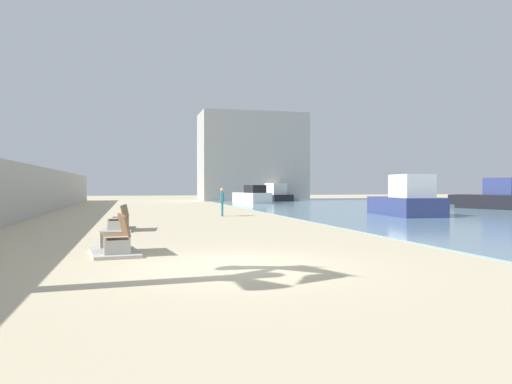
{
  "coord_description": "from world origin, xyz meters",
  "views": [
    {
      "loc": [
        -2.06,
        -10.39,
        1.7
      ],
      "look_at": [
        4.47,
        15.98,
        1.36
      ],
      "focal_mm": 35.2,
      "sensor_mm": 36.0,
      "label": 1
    }
  ],
  "objects_px": {
    "boat_distant": "(496,197)",
    "boat_mid_bay": "(272,194)",
    "boat_far_right": "(252,196)",
    "person_walking": "(222,200)",
    "boat_nearest": "(407,201)",
    "boat_far_left": "(494,198)",
    "bench_far": "(119,224)",
    "bench_near": "(116,245)"
  },
  "relations": [
    {
      "from": "boat_distant",
      "to": "boat_mid_bay",
      "type": "distance_m",
      "value": 22.54
    },
    {
      "from": "boat_distant",
      "to": "boat_mid_bay",
      "type": "height_order",
      "value": "boat_mid_bay"
    },
    {
      "from": "boat_far_right",
      "to": "person_walking",
      "type": "bearing_deg",
      "value": -108.12
    },
    {
      "from": "boat_far_right",
      "to": "boat_nearest",
      "type": "height_order",
      "value": "boat_nearest"
    },
    {
      "from": "person_walking",
      "to": "boat_distant",
      "type": "height_order",
      "value": "boat_distant"
    },
    {
      "from": "person_walking",
      "to": "boat_far_right",
      "type": "relative_size",
      "value": 0.32
    },
    {
      "from": "boat_far_left",
      "to": "boat_mid_bay",
      "type": "xyz_separation_m",
      "value": [
        -10.03,
        22.62,
        -0.11
      ]
    },
    {
      "from": "boat_far_left",
      "to": "bench_far",
      "type": "bearing_deg",
      "value": -156.92
    },
    {
      "from": "boat_far_left",
      "to": "boat_distant",
      "type": "bearing_deg",
      "value": 49.4
    },
    {
      "from": "boat_far_right",
      "to": "boat_distant",
      "type": "xyz_separation_m",
      "value": [
        18.68,
        -10.92,
        0.04
      ]
    },
    {
      "from": "person_walking",
      "to": "boat_distant",
      "type": "xyz_separation_m",
      "value": [
        25.15,
        8.86,
        -0.18
      ]
    },
    {
      "from": "boat_far_right",
      "to": "boat_distant",
      "type": "height_order",
      "value": "boat_distant"
    },
    {
      "from": "boat_nearest",
      "to": "boat_distant",
      "type": "bearing_deg",
      "value": 36.84
    },
    {
      "from": "person_walking",
      "to": "boat_mid_bay",
      "type": "xyz_separation_m",
      "value": [
        10.14,
        25.66,
        -0.17
      ]
    },
    {
      "from": "boat_far_right",
      "to": "boat_mid_bay",
      "type": "xyz_separation_m",
      "value": [
        3.67,
        5.88,
        0.04
      ]
    },
    {
      "from": "bench_far",
      "to": "boat_far_right",
      "type": "relative_size",
      "value": 0.45
    },
    {
      "from": "bench_far",
      "to": "boat_distant",
      "type": "bearing_deg",
      "value": 28.69
    },
    {
      "from": "bench_far",
      "to": "boat_mid_bay",
      "type": "bearing_deg",
      "value": 65.2
    },
    {
      "from": "boat_far_right",
      "to": "boat_far_left",
      "type": "height_order",
      "value": "boat_far_left"
    },
    {
      "from": "bench_near",
      "to": "boat_mid_bay",
      "type": "relative_size",
      "value": 0.32
    },
    {
      "from": "boat_nearest",
      "to": "bench_near",
      "type": "bearing_deg",
      "value": -141.58
    },
    {
      "from": "bench_far",
      "to": "person_walking",
      "type": "distance_m",
      "value": 9.51
    },
    {
      "from": "boat_far_left",
      "to": "boat_distant",
      "type": "height_order",
      "value": "boat_far_left"
    },
    {
      "from": "boat_far_left",
      "to": "boat_nearest",
      "type": "bearing_deg",
      "value": -151.42
    },
    {
      "from": "boat_distant",
      "to": "boat_mid_bay",
      "type": "relative_size",
      "value": 1.04
    },
    {
      "from": "boat_distant",
      "to": "boat_mid_bay",
      "type": "bearing_deg",
      "value": 131.78
    },
    {
      "from": "bench_near",
      "to": "boat_mid_bay",
      "type": "xyz_separation_m",
      "value": [
        15.42,
        40.27,
        0.5
      ]
    },
    {
      "from": "person_walking",
      "to": "boat_far_left",
      "type": "height_order",
      "value": "boat_far_left"
    },
    {
      "from": "bench_near",
      "to": "bench_far",
      "type": "distance_m",
      "value": 6.78
    },
    {
      "from": "bench_far",
      "to": "boat_far_left",
      "type": "distance_m",
      "value": 27.73
    },
    {
      "from": "bench_far",
      "to": "boat_nearest",
      "type": "bearing_deg",
      "value": 19.15
    },
    {
      "from": "boat_far_left",
      "to": "bench_near",
      "type": "bearing_deg",
      "value": -145.25
    },
    {
      "from": "bench_near",
      "to": "boat_nearest",
      "type": "relative_size",
      "value": 0.42
    },
    {
      "from": "boat_distant",
      "to": "bench_far",
      "type": "bearing_deg",
      "value": -151.31
    },
    {
      "from": "bench_far",
      "to": "boat_distant",
      "type": "height_order",
      "value": "boat_distant"
    },
    {
      "from": "bench_near",
      "to": "boat_far_right",
      "type": "bearing_deg",
      "value": 71.14
    },
    {
      "from": "bench_far",
      "to": "boat_far_left",
      "type": "xyz_separation_m",
      "value": [
        25.51,
        10.87,
        0.61
      ]
    },
    {
      "from": "bench_near",
      "to": "boat_far_left",
      "type": "xyz_separation_m",
      "value": [
        25.44,
        17.65,
        0.61
      ]
    },
    {
      "from": "bench_far",
      "to": "boat_distant",
      "type": "relative_size",
      "value": 0.3
    },
    {
      "from": "bench_near",
      "to": "boat_nearest",
      "type": "xyz_separation_m",
      "value": [
        15.26,
        12.1,
        0.63
      ]
    },
    {
      "from": "boat_far_right",
      "to": "boat_nearest",
      "type": "distance_m",
      "value": 22.56
    },
    {
      "from": "boat_distant",
      "to": "boat_far_right",
      "type": "bearing_deg",
      "value": 149.69
    }
  ]
}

